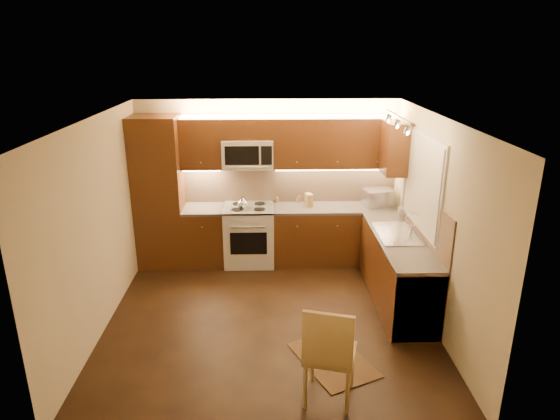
{
  "coord_description": "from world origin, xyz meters",
  "views": [
    {
      "loc": [
        -0.0,
        -5.39,
        3.29
      ],
      "look_at": [
        0.15,
        0.55,
        1.25
      ],
      "focal_mm": 31.3,
      "sensor_mm": 36.0,
      "label": 1
    }
  ],
  "objects_px": {
    "sink": "(398,229)",
    "dining_chair": "(330,351)",
    "kettle": "(243,202)",
    "toaster_oven": "(378,198)",
    "stove": "(249,235)",
    "microwave": "(248,153)",
    "soap_bottle": "(401,210)",
    "knife_block": "(309,200)"
  },
  "relations": [
    {
      "from": "dining_chair",
      "to": "soap_bottle",
      "type": "bearing_deg",
      "value": 79.02
    },
    {
      "from": "stove",
      "to": "knife_block",
      "type": "relative_size",
      "value": 4.6
    },
    {
      "from": "stove",
      "to": "sink",
      "type": "distance_m",
      "value": 2.35
    },
    {
      "from": "microwave",
      "to": "knife_block",
      "type": "bearing_deg",
      "value": -4.19
    },
    {
      "from": "stove",
      "to": "kettle",
      "type": "relative_size",
      "value": 4.85
    },
    {
      "from": "stove",
      "to": "knife_block",
      "type": "bearing_deg",
      "value": 4.15
    },
    {
      "from": "toaster_oven",
      "to": "knife_block",
      "type": "xyz_separation_m",
      "value": [
        -1.07,
        -0.0,
        -0.03
      ]
    },
    {
      "from": "sink",
      "to": "dining_chair",
      "type": "distance_m",
      "value": 2.36
    },
    {
      "from": "stove",
      "to": "toaster_oven",
      "type": "distance_m",
      "value": 2.08
    },
    {
      "from": "sink",
      "to": "toaster_oven",
      "type": "bearing_deg",
      "value": 90.26
    },
    {
      "from": "knife_block",
      "to": "stove",
      "type": "bearing_deg",
      "value": 168.02
    },
    {
      "from": "stove",
      "to": "knife_block",
      "type": "distance_m",
      "value": 1.07
    },
    {
      "from": "soap_bottle",
      "to": "sink",
      "type": "bearing_deg",
      "value": -104.98
    },
    {
      "from": "stove",
      "to": "sink",
      "type": "relative_size",
      "value": 1.07
    },
    {
      "from": "toaster_oven",
      "to": "sink",
      "type": "bearing_deg",
      "value": -101.94
    },
    {
      "from": "microwave",
      "to": "toaster_oven",
      "type": "distance_m",
      "value": 2.11
    },
    {
      "from": "microwave",
      "to": "soap_bottle",
      "type": "distance_m",
      "value": 2.41
    },
    {
      "from": "stove",
      "to": "soap_bottle",
      "type": "relative_size",
      "value": 5.17
    },
    {
      "from": "stove",
      "to": "toaster_oven",
      "type": "relative_size",
      "value": 2.12
    },
    {
      "from": "microwave",
      "to": "toaster_oven",
      "type": "relative_size",
      "value": 1.75
    },
    {
      "from": "microwave",
      "to": "sink",
      "type": "xyz_separation_m",
      "value": [
        2.0,
        -1.26,
        -0.74
      ]
    },
    {
      "from": "sink",
      "to": "soap_bottle",
      "type": "xyz_separation_m",
      "value": [
        0.24,
        0.74,
        0.01
      ]
    },
    {
      "from": "kettle",
      "to": "soap_bottle",
      "type": "height_order",
      "value": "kettle"
    },
    {
      "from": "kettle",
      "to": "knife_block",
      "type": "xyz_separation_m",
      "value": [
        1.01,
        0.13,
        -0.01
      ]
    },
    {
      "from": "toaster_oven",
      "to": "dining_chair",
      "type": "height_order",
      "value": "toaster_oven"
    },
    {
      "from": "sink",
      "to": "microwave",
      "type": "bearing_deg",
      "value": 147.79
    },
    {
      "from": "sink",
      "to": "dining_chair",
      "type": "height_order",
      "value": "same"
    },
    {
      "from": "microwave",
      "to": "kettle",
      "type": "xyz_separation_m",
      "value": [
        -0.09,
        -0.2,
        -0.71
      ]
    },
    {
      "from": "toaster_oven",
      "to": "stove",
      "type": "bearing_deg",
      "value": 169.78
    },
    {
      "from": "sink",
      "to": "soap_bottle",
      "type": "distance_m",
      "value": 0.77
    },
    {
      "from": "stove",
      "to": "microwave",
      "type": "bearing_deg",
      "value": 90.0
    },
    {
      "from": "toaster_oven",
      "to": "dining_chair",
      "type": "xyz_separation_m",
      "value": [
        -1.12,
        -3.22,
        -0.5
      ]
    },
    {
      "from": "soap_bottle",
      "to": "microwave",
      "type": "bearing_deg",
      "value": 169.91
    },
    {
      "from": "microwave",
      "to": "sink",
      "type": "height_order",
      "value": "microwave"
    },
    {
      "from": "kettle",
      "to": "toaster_oven",
      "type": "bearing_deg",
      "value": 24.85
    },
    {
      "from": "microwave",
      "to": "toaster_oven",
      "type": "xyz_separation_m",
      "value": [
        1.99,
        -0.07,
        -0.69
      ]
    },
    {
      "from": "soap_bottle",
      "to": "dining_chair",
      "type": "relative_size",
      "value": 0.17
    },
    {
      "from": "microwave",
      "to": "kettle",
      "type": "bearing_deg",
      "value": -112.92
    },
    {
      "from": "knife_block",
      "to": "toaster_oven",
      "type": "bearing_deg",
      "value": -16.05
    },
    {
      "from": "stove",
      "to": "sink",
      "type": "bearing_deg",
      "value": -29.36
    },
    {
      "from": "sink",
      "to": "dining_chair",
      "type": "xyz_separation_m",
      "value": [
        -1.13,
        -2.02,
        -0.45
      ]
    },
    {
      "from": "sink",
      "to": "knife_block",
      "type": "xyz_separation_m",
      "value": [
        -1.08,
        1.19,
        0.03
      ]
    }
  ]
}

